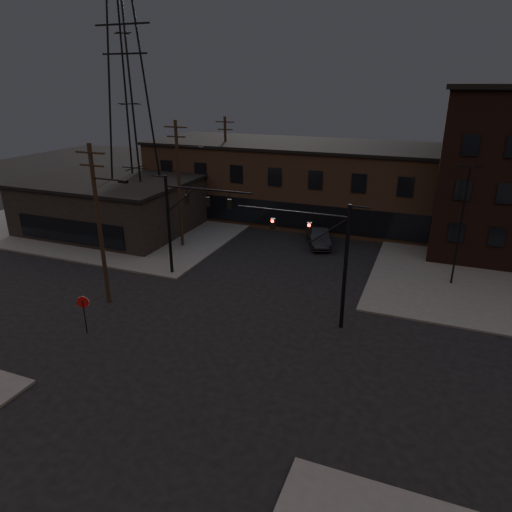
% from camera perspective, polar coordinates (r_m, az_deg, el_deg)
% --- Properties ---
extents(ground, '(140.00, 140.00, 0.00)m').
position_cam_1_polar(ground, '(27.83, -4.85, -10.66)').
color(ground, black).
rests_on(ground, ground).
extents(sidewalk_nw, '(30.00, 30.00, 0.15)m').
position_cam_1_polar(sidewalk_nw, '(56.08, -15.22, 5.29)').
color(sidewalk_nw, '#474744').
rests_on(sidewalk_nw, ground).
extents(building_row, '(40.00, 12.00, 8.00)m').
position_cam_1_polar(building_row, '(51.36, 9.08, 8.87)').
color(building_row, brown).
rests_on(building_row, ground).
extents(building_left, '(16.00, 12.00, 5.00)m').
position_cam_1_polar(building_left, '(49.72, -17.67, 5.96)').
color(building_left, black).
rests_on(building_left, ground).
extents(traffic_signal_near, '(7.12, 0.24, 8.00)m').
position_cam_1_polar(traffic_signal_near, '(27.88, 8.93, 0.51)').
color(traffic_signal_near, black).
rests_on(traffic_signal_near, ground).
extents(traffic_signal_far, '(7.12, 0.24, 8.00)m').
position_cam_1_polar(traffic_signal_far, '(35.29, -9.18, 5.02)').
color(traffic_signal_far, black).
rests_on(traffic_signal_far, ground).
extents(stop_sign, '(0.72, 0.33, 2.48)m').
position_cam_1_polar(stop_sign, '(29.69, -20.78, -5.86)').
color(stop_sign, black).
rests_on(stop_sign, ground).
extents(utility_pole_near, '(3.70, 0.28, 11.00)m').
position_cam_1_polar(utility_pole_near, '(31.93, -18.95, 4.03)').
color(utility_pole_near, black).
rests_on(utility_pole_near, ground).
extents(utility_pole_mid, '(3.70, 0.28, 11.50)m').
position_cam_1_polar(utility_pole_mid, '(41.89, -9.54, 9.09)').
color(utility_pole_mid, black).
rests_on(utility_pole_mid, ground).
extents(utility_pole_far, '(2.20, 0.28, 11.00)m').
position_cam_1_polar(utility_pole_far, '(52.85, -3.79, 11.39)').
color(utility_pole_far, black).
rests_on(utility_pole_far, ground).
extents(transmission_tower, '(7.00, 7.00, 25.00)m').
position_cam_1_polar(transmission_tower, '(48.61, -15.56, 17.85)').
color(transmission_tower, black).
rests_on(transmission_tower, ground).
extents(lot_light_a, '(1.50, 0.28, 9.14)m').
position_cam_1_polar(lot_light_a, '(36.30, 24.38, 4.65)').
color(lot_light_a, black).
rests_on(lot_light_a, ground).
extents(parked_car_lot_a, '(5.43, 3.45, 1.72)m').
position_cam_1_polar(parked_car_lot_a, '(45.91, 27.56, 1.37)').
color(parked_car_lot_a, black).
rests_on(parked_car_lot_a, sidewalk_ne).
extents(parked_car_lot_b, '(4.44, 2.49, 1.21)m').
position_cam_1_polar(parked_car_lot_b, '(43.14, 28.28, -0.28)').
color(parked_car_lot_b, silver).
rests_on(parked_car_lot_b, sidewalk_ne).
extents(car_crossing, '(3.52, 5.33, 1.66)m').
position_cam_1_polar(car_crossing, '(43.40, 7.81, 2.35)').
color(car_crossing, black).
rests_on(car_crossing, ground).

